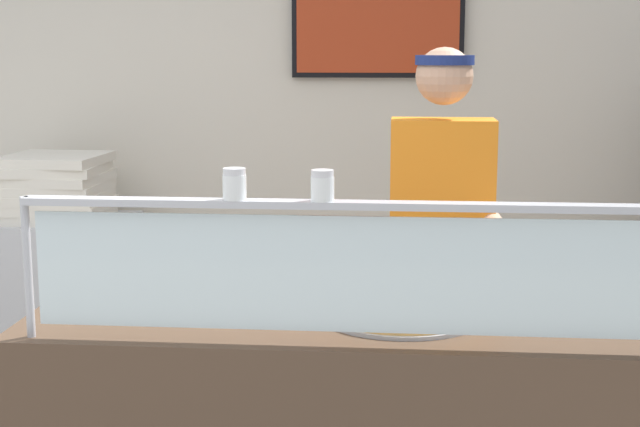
{
  "coord_description": "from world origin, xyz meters",
  "views": [
    {
      "loc": [
        1.14,
        -2.4,
        1.75
      ],
      "look_at": [
        0.89,
        0.4,
        1.26
      ],
      "focal_mm": 52.49,
      "sensor_mm": 36.0,
      "label": 1
    }
  ],
  "objects": [
    {
      "name": "pizza_tray",
      "position": [
        1.14,
        0.36,
        0.97
      ],
      "size": [
        0.5,
        0.5,
        0.04
      ],
      "color": "#9EA0A8",
      "rests_on": "serving_counter"
    },
    {
      "name": "sneeze_guard",
      "position": [
        1.0,
        0.06,
        1.21
      ],
      "size": [
        1.83,
        0.06,
        0.4
      ],
      "color": "#B2B5BC",
      "rests_on": "serving_counter"
    },
    {
      "name": "shop_rear_unit",
      "position": [
        1.0,
        2.44,
        1.36
      ],
      "size": [
        6.41,
        0.13,
        2.7
      ],
      "color": "silver",
      "rests_on": "ground"
    },
    {
      "name": "parmesan_shaker",
      "position": [
        0.69,
        0.06,
        1.39
      ],
      "size": [
        0.06,
        0.06,
        0.09
      ],
      "color": "white",
      "rests_on": "sneeze_guard"
    },
    {
      "name": "worker_figure",
      "position": [
        1.29,
        1.05,
        1.01
      ],
      "size": [
        0.41,
        0.5,
        1.76
      ],
      "color": "#23232D",
      "rests_on": "ground"
    },
    {
      "name": "prep_shelf",
      "position": [
        -0.53,
        1.96,
        0.47
      ],
      "size": [
        0.7,
        0.55,
        0.94
      ],
      "primitive_type": "cube",
      "color": "#B7BABF",
      "rests_on": "ground"
    },
    {
      "name": "pepper_flake_shaker",
      "position": [
        0.93,
        0.06,
        1.39
      ],
      "size": [
        0.06,
        0.06,
        0.08
      ],
      "color": "white",
      "rests_on": "sneeze_guard"
    },
    {
      "name": "pizza_server",
      "position": [
        1.11,
        0.34,
        0.99
      ],
      "size": [
        0.13,
        0.29,
        0.01
      ],
      "primitive_type": "cube",
      "rotation": [
        0.0,
        0.0,
        0.21
      ],
      "color": "#ADAFB7",
      "rests_on": "pizza_tray"
    },
    {
      "name": "pizza_box_stack",
      "position": [
        -0.53,
        1.96,
        1.09
      ],
      "size": [
        0.49,
        0.48,
        0.31
      ],
      "color": "silver",
      "rests_on": "prep_shelf"
    }
  ]
}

